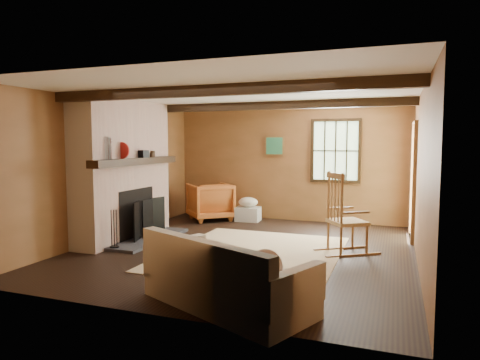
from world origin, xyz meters
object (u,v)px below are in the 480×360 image
at_px(rocking_chair, 345,219).
at_px(armchair, 210,201).
at_px(laundry_basket, 248,214).
at_px(sofa, 224,282).
at_px(fireplace, 125,175).

xyz_separation_m(rocking_chair, armchair, (-3.06, 1.86, -0.12)).
height_order(laundry_basket, armchair, armchair).
bearing_deg(armchair, sofa, 73.15).
xyz_separation_m(fireplace, sofa, (2.81, -2.33, -0.84)).
height_order(sofa, armchair, armchair).
height_order(fireplace, rocking_chair, fireplace).
relative_size(fireplace, laundry_basket, 4.80).
relative_size(rocking_chair, sofa, 0.62).
bearing_deg(fireplace, laundry_basket, 57.38).
distance_m(fireplace, armchair, 2.36).
bearing_deg(rocking_chair, laundry_basket, 13.61).
relative_size(sofa, armchair, 2.27).
relative_size(sofa, laundry_basket, 4.00).
bearing_deg(fireplace, rocking_chair, 4.46).
distance_m(fireplace, laundry_basket, 2.89).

